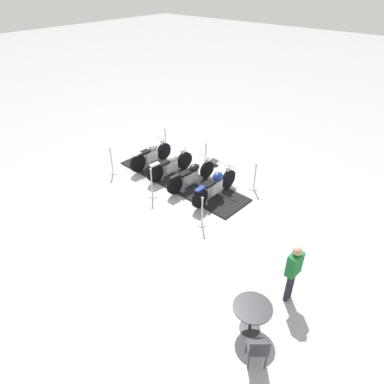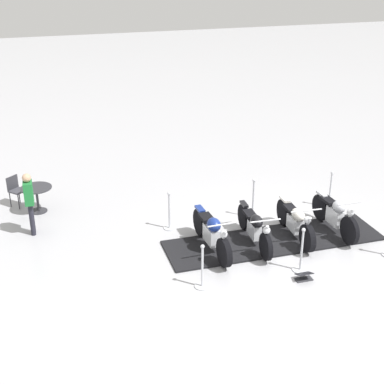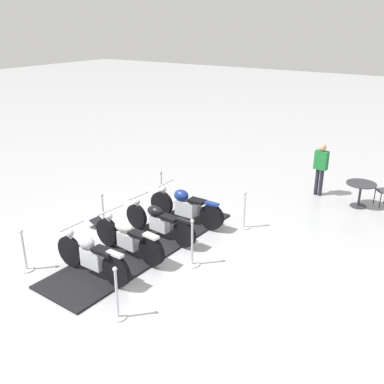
{
  "view_description": "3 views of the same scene",
  "coord_description": "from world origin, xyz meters",
  "px_view_note": "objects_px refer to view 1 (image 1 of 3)",
  "views": [
    {
      "loc": [
        -8.19,
        -7.58,
        6.84
      ],
      "look_at": [
        -1.55,
        -1.89,
        1.06
      ],
      "focal_mm": 31.98,
      "sensor_mm": 36.0,
      "label": 1
    },
    {
      "loc": [
        10.72,
        -5.9,
        6.67
      ],
      "look_at": [
        -1.68,
        -1.61,
        0.89
      ],
      "focal_mm": 50.8,
      "sensor_mm": 36.0,
      "label": 2
    },
    {
      "loc": [
        -6.21,
        7.29,
        5.22
      ],
      "look_at": [
        -0.49,
        -1.35,
        1.11
      ],
      "focal_mm": 40.85,
      "sensor_mm": 36.0,
      "label": 3
    }
  ],
  "objects_px": {
    "motorcycle_black": "(192,174)",
    "stanchion_left_front": "(202,215)",
    "motorcycle_navy": "(215,185)",
    "stanchion_right_front": "(254,181)",
    "motorcycle_chrome": "(151,154)",
    "cafe_chair_near_table": "(258,349)",
    "stanchion_right_mid": "(206,160)",
    "motorcycle_cream": "(171,164)",
    "info_placard": "(213,163)",
    "bystander_person": "(293,269)",
    "stanchion_left_rear": "(112,165)",
    "cafe_table": "(252,312)",
    "stanchion_right_rear": "(166,143)",
    "stanchion_left_mid": "(152,187)"
  },
  "relations": [
    {
      "from": "cafe_chair_near_table",
      "to": "stanchion_right_front",
      "type": "bearing_deg",
      "value": -8.2
    },
    {
      "from": "motorcycle_navy",
      "to": "bystander_person",
      "type": "xyz_separation_m",
      "value": [
        -2.36,
        -4.04,
        0.5
      ]
    },
    {
      "from": "motorcycle_chrome",
      "to": "stanchion_left_front",
      "type": "height_order",
      "value": "motorcycle_chrome"
    },
    {
      "from": "stanchion_right_mid",
      "to": "cafe_chair_near_table",
      "type": "height_order",
      "value": "stanchion_right_mid"
    },
    {
      "from": "stanchion_left_rear",
      "to": "stanchion_right_front",
      "type": "relative_size",
      "value": 1.05
    },
    {
      "from": "stanchion_right_mid",
      "to": "motorcycle_cream",
      "type": "bearing_deg",
      "value": 155.93
    },
    {
      "from": "stanchion_left_rear",
      "to": "motorcycle_chrome",
      "type": "bearing_deg",
      "value": -27.68
    },
    {
      "from": "motorcycle_cream",
      "to": "bystander_person",
      "type": "bearing_deg",
      "value": -105.66
    },
    {
      "from": "motorcycle_cream",
      "to": "cafe_table",
      "type": "distance_m",
      "value": 7.12
    },
    {
      "from": "stanchion_left_rear",
      "to": "stanchion_left_front",
      "type": "relative_size",
      "value": 1.04
    },
    {
      "from": "motorcycle_cream",
      "to": "stanchion_left_rear",
      "type": "relative_size",
      "value": 1.99
    },
    {
      "from": "motorcycle_cream",
      "to": "cafe_chair_near_table",
      "type": "xyz_separation_m",
      "value": [
        -4.4,
        -6.57,
        0.03
      ]
    },
    {
      "from": "stanchion_left_front",
      "to": "bystander_person",
      "type": "relative_size",
      "value": 0.63
    },
    {
      "from": "stanchion_left_rear",
      "to": "stanchion_right_front",
      "type": "xyz_separation_m",
      "value": [
        2.66,
        -4.84,
        -0.05
      ]
    },
    {
      "from": "motorcycle_chrome",
      "to": "cafe_chair_near_table",
      "type": "xyz_separation_m",
      "value": [
        -4.45,
        -7.69,
        -0.0
      ]
    },
    {
      "from": "info_placard",
      "to": "motorcycle_chrome",
      "type": "bearing_deg",
      "value": -134.74
    },
    {
      "from": "motorcycle_black",
      "to": "stanchion_right_mid",
      "type": "xyz_separation_m",
      "value": [
        1.42,
        0.5,
        -0.17
      ]
    },
    {
      "from": "stanchion_right_front",
      "to": "bystander_person",
      "type": "bearing_deg",
      "value": -138.6
    },
    {
      "from": "stanchion_right_mid",
      "to": "cafe_chair_near_table",
      "type": "distance_m",
      "value": 8.3
    },
    {
      "from": "motorcycle_black",
      "to": "stanchion_right_rear",
      "type": "relative_size",
      "value": 2.29
    },
    {
      "from": "stanchion_right_front",
      "to": "stanchion_left_rear",
      "type": "bearing_deg",
      "value": 118.77
    },
    {
      "from": "stanchion_right_front",
      "to": "motorcycle_navy",
      "type": "bearing_deg",
      "value": 151.52
    },
    {
      "from": "motorcycle_navy",
      "to": "stanchion_left_front",
      "type": "relative_size",
      "value": 2.21
    },
    {
      "from": "bystander_person",
      "to": "info_placard",
      "type": "bearing_deg",
      "value": -33.14
    },
    {
      "from": "stanchion_left_rear",
      "to": "stanchion_right_rear",
      "type": "height_order",
      "value": "stanchion_left_rear"
    },
    {
      "from": "motorcycle_chrome",
      "to": "stanchion_left_rear",
      "type": "relative_size",
      "value": 1.94
    },
    {
      "from": "stanchion_left_front",
      "to": "info_placard",
      "type": "xyz_separation_m",
      "value": [
        3.34,
        2.11,
        -0.27
      ]
    },
    {
      "from": "stanchion_right_front",
      "to": "bystander_person",
      "type": "height_order",
      "value": "bystander_person"
    },
    {
      "from": "motorcycle_navy",
      "to": "info_placard",
      "type": "distance_m",
      "value": 2.42
    },
    {
      "from": "stanchion_left_mid",
      "to": "cafe_table",
      "type": "relative_size",
      "value": 1.32
    },
    {
      "from": "stanchion_left_mid",
      "to": "cafe_table",
      "type": "bearing_deg",
      "value": -112.55
    },
    {
      "from": "bystander_person",
      "to": "stanchion_left_mid",
      "type": "bearing_deg",
      "value": -5.48
    },
    {
      "from": "stanchion_right_rear",
      "to": "cafe_chair_near_table",
      "type": "distance_m",
      "value": 10.18
    },
    {
      "from": "stanchion_right_mid",
      "to": "motorcycle_chrome",
      "type": "bearing_deg",
      "value": 127.6
    },
    {
      "from": "motorcycle_navy",
      "to": "stanchion_right_front",
      "type": "relative_size",
      "value": 2.22
    },
    {
      "from": "motorcycle_cream",
      "to": "stanchion_left_mid",
      "type": "height_order",
      "value": "stanchion_left_mid"
    },
    {
      "from": "stanchion_left_rear",
      "to": "stanchion_right_rear",
      "type": "relative_size",
      "value": 1.09
    },
    {
      "from": "cafe_table",
      "to": "cafe_chair_near_table",
      "type": "relative_size",
      "value": 0.99
    },
    {
      "from": "motorcycle_black",
      "to": "motorcycle_chrome",
      "type": "height_order",
      "value": "motorcycle_chrome"
    },
    {
      "from": "stanchion_right_rear",
      "to": "bystander_person",
      "type": "relative_size",
      "value": 0.6
    },
    {
      "from": "motorcycle_navy",
      "to": "cafe_chair_near_table",
      "type": "height_order",
      "value": "motorcycle_navy"
    },
    {
      "from": "motorcycle_black",
      "to": "stanchion_left_mid",
      "type": "distance_m",
      "value": 1.58
    },
    {
      "from": "cafe_table",
      "to": "cafe_chair_near_table",
      "type": "bearing_deg",
      "value": -139.48
    },
    {
      "from": "motorcycle_cream",
      "to": "stanchion_left_front",
      "type": "distance_m",
      "value": 3.26
    },
    {
      "from": "stanchion_right_rear",
      "to": "bystander_person",
      "type": "height_order",
      "value": "bystander_person"
    },
    {
      "from": "motorcycle_chrome",
      "to": "stanchion_left_rear",
      "type": "bearing_deg",
      "value": 153.74
    },
    {
      "from": "motorcycle_black",
      "to": "motorcycle_chrome",
      "type": "bearing_deg",
      "value": 93.34
    },
    {
      "from": "motorcycle_black",
      "to": "stanchion_left_front",
      "type": "xyz_separation_m",
      "value": [
        -1.54,
        -1.73,
        -0.14
      ]
    },
    {
      "from": "info_placard",
      "to": "cafe_chair_near_table",
      "type": "relative_size",
      "value": 0.45
    },
    {
      "from": "info_placard",
      "to": "bystander_person",
      "type": "relative_size",
      "value": 0.24
    }
  ]
}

